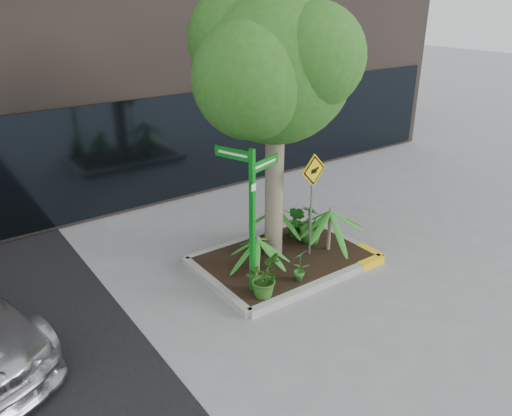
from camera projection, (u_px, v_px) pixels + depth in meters
ground at (285, 272)px, 9.56m from camera, size 80.00×80.00×0.00m
planter at (286, 259)px, 9.85m from camera, size 3.35×2.36×0.15m
tree at (275, 68)px, 8.57m from camera, size 3.42×3.04×5.13m
palm_front at (331, 211)px, 9.77m from camera, size 1.02×1.02×1.14m
palm_left at (258, 239)px, 9.11m from camera, size 0.77×0.77×0.86m
palm_back at (277, 209)px, 10.30m from camera, size 0.81×0.81×0.90m
shrub_a at (263, 277)px, 8.45m from camera, size 0.89×0.89×0.70m
shrub_b at (311, 224)px, 10.25m from camera, size 0.53×0.53×0.83m
shrub_c at (300, 265)px, 8.90m from camera, size 0.40×0.40×0.64m
shrub_d at (296, 221)px, 10.47m from camera, size 0.45×0.45×0.73m
street_sign_post at (251, 208)px, 8.22m from camera, size 0.96×0.77×2.70m
cattle_sign at (313, 188)px, 9.37m from camera, size 0.64×0.09×2.08m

